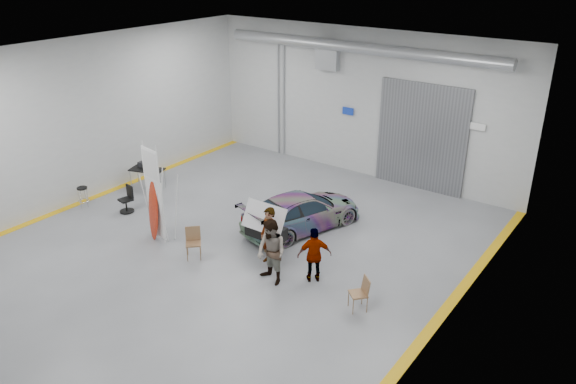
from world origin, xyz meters
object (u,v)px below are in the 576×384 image
Objects in this scene: person_c at (314,255)px; office_chair at (127,201)px; folding_chair_near at (194,249)px; surfboard_display at (154,202)px; person_b at (271,252)px; shop_stool at (83,197)px; work_table at (146,169)px; person_a at (269,236)px; folding_chair_far at (358,300)px; sedan_car at (302,211)px.

office_chair is (-8.01, -0.13, -0.41)m from person_c.
surfboard_display is at bearing 131.15° from folding_chair_near.
surfboard_display is (-4.59, -0.16, 0.37)m from person_b.
work_table reaches higher than shop_stool.
person_a is at bearing -13.12° from work_table.
person_b is at bearing 0.17° from shop_stool.
person_c is 1.72× the size of office_chair.
surfboard_display is 3.40× the size of office_chair.
person_c reaches higher than office_chair.
folding_chair_near is at bearing -160.09° from person_b.
work_table is (-8.14, 2.52, -0.14)m from person_b.
surfboard_display is at bearing -7.80° from office_chair.
person_c is 8.02m from office_chair.
work_table is at bearing 108.17° from folding_chair_near.
person_b reaches higher than office_chair.
folding_chair_near reaches higher than folding_chair_far.
person_c is 9.25m from work_table.
person_a reaches higher than office_chair.
surfboard_display is 4.32× the size of shop_stool.
office_chair is at bearing 22.30° from shop_stool.
sedan_car is 6.42m from office_chair.
shop_stool is (-8.71, -0.03, -0.59)m from person_b.
person_a is at bearing 5.70° from shop_stool.
folding_chair_near is 6.09m from work_table.
office_chair is (-5.86, -2.62, -0.21)m from sedan_car.
person_b reaches higher than person_c.
person_b is 1.33× the size of work_table.
person_c reaches higher than sedan_car.
person_b is 2.01× the size of folding_chair_near.
office_chair is at bearing -171.73° from person_b.
shop_stool is 0.79× the size of office_chair.
folding_chair_far is at bearing 122.44° from person_c.
person_c is 1.73× the size of folding_chair_near.
person_a is at bearing 119.25° from sedan_car.
folding_chair_far is 9.73m from office_chair.
person_c reaches higher than folding_chair_near.
person_b reaches higher than folding_chair_near.
office_chair reaches higher than folding_chair_far.
person_a is 6.41m from office_chair.
person_c is at bearing -27.79° from folding_chair_near.
folding_chair_far is at bearing -37.81° from folding_chair_near.
sedan_car is at bearing 116.13° from person_a.
sedan_car is at bearing -90.95° from person_c.
work_table is at bearing 153.22° from surfboard_display.
folding_chair_far is (2.66, 0.29, -0.68)m from person_b.
shop_stool is (-5.94, 0.28, 0.08)m from folding_chair_near.
shop_stool is (-4.12, 0.13, -0.96)m from surfboard_display.
sedan_car is 3.50m from person_b.
shop_stool is at bearing -36.90° from person_c.
person_c is at bearing 19.74° from surfboard_display.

